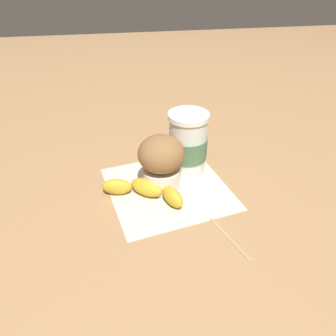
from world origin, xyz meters
TOP-DOWN VIEW (x-y plane):
  - ground_plane at (0.00, 0.00)m, footprint 3.00×3.00m
  - paper_napkin at (0.00, 0.00)m, footprint 0.27×0.27m
  - coffee_cup at (-0.06, 0.05)m, footprint 0.08×0.08m
  - muffin at (-0.01, -0.01)m, footprint 0.09×0.09m
  - banana at (0.02, -0.05)m, footprint 0.10×0.16m
  - wooden_stirrer at (0.15, 0.08)m, footprint 0.11×0.04m

SIDE VIEW (x-z plane):
  - ground_plane at x=0.00m, z-range 0.00..0.00m
  - paper_napkin at x=0.00m, z-range 0.00..0.00m
  - wooden_stirrer at x=0.15m, z-range 0.00..0.00m
  - banana at x=0.02m, z-range 0.00..0.03m
  - muffin at x=-0.01m, z-range 0.01..0.12m
  - coffee_cup at x=-0.06m, z-range 0.00..0.13m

